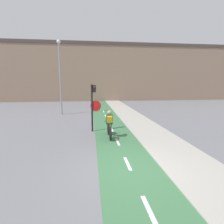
# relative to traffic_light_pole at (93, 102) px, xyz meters

# --- Properties ---
(ground_plane) EXTENTS (120.00, 120.00, 0.00)m
(ground_plane) POSITION_rel_traffic_light_pole_xyz_m (1.19, -5.28, -1.85)
(ground_plane) COLOR slate
(bike_lane) EXTENTS (2.25, 60.00, 0.02)m
(bike_lane) POSITION_rel_traffic_light_pole_xyz_m (1.19, -5.27, -1.84)
(bike_lane) COLOR #3D7047
(bike_lane) RESTS_ON ground_plane
(sidewalk_strip) EXTENTS (2.40, 60.00, 0.05)m
(sidewalk_strip) POSITION_rel_traffic_light_pole_xyz_m (3.51, -5.28, -1.82)
(sidewalk_strip) COLOR #A8A399
(sidewalk_strip) RESTS_ON ground_plane
(building_row_background) EXTENTS (60.00, 5.20, 9.83)m
(building_row_background) POSITION_rel_traffic_light_pole_xyz_m (1.19, 21.69, 3.08)
(building_row_background) COLOR #89705B
(building_row_background) RESTS_ON ground_plane
(traffic_light_pole) EXTENTS (0.67, 0.25, 2.97)m
(traffic_light_pole) POSITION_rel_traffic_light_pole_xyz_m (0.00, 0.00, 0.00)
(traffic_light_pole) COLOR black
(traffic_light_pole) RESTS_ON ground_plane
(street_lamp_far) EXTENTS (0.36, 0.36, 7.01)m
(street_lamp_far) POSITION_rel_traffic_light_pole_xyz_m (-3.01, 6.56, 2.42)
(street_lamp_far) COLOR gray
(street_lamp_far) RESTS_ON ground_plane
(cyclist_near) EXTENTS (0.46, 1.80, 1.55)m
(cyclist_near) POSITION_rel_traffic_light_pole_xyz_m (0.85, -1.42, -1.12)
(cyclist_near) COLOR black
(cyclist_near) RESTS_ON ground_plane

